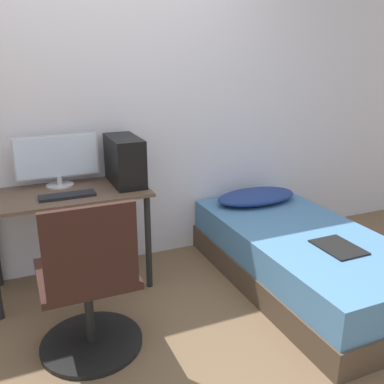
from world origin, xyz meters
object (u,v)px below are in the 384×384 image
Objects in this scene: pc_tower at (125,160)px; monitor at (57,159)px; bed at (302,258)px; keyboard at (67,196)px; office_chair at (90,296)px.

monitor is at bearing 164.07° from pc_tower.
bed is 1.89m from monitor.
monitor is 0.34m from keyboard.
bed is 1.71m from keyboard.
keyboard is at bearing 161.11° from bed.
bed is (1.55, 0.15, -0.15)m from office_chair.
office_chair is at bearing -90.73° from keyboard.
pc_tower reaches higher than office_chair.
keyboard is 0.83× the size of pc_tower.
bed is 5.07× the size of keyboard.
monitor reaches higher than keyboard.
monitor is 0.47m from pc_tower.
office_chair is at bearing -118.22° from pc_tower.
office_chair is 1.63× the size of monitor.
monitor is 1.60× the size of keyboard.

